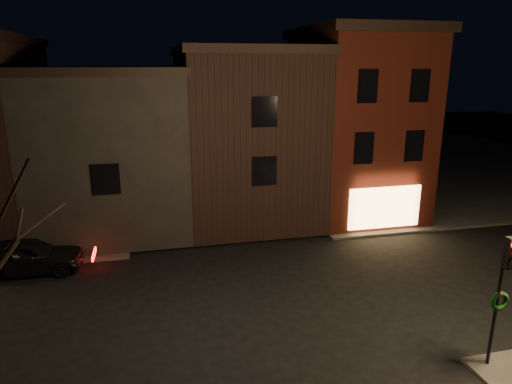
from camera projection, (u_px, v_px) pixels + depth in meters
ground at (260, 300)px, 17.37m from camera, size 120.00×120.00×0.00m
sidewalk_far_right at (426, 164)px, 40.46m from camera, size 30.00×30.00×0.12m
corner_building at (356, 122)px, 26.53m from camera, size 6.50×8.50×10.50m
row_building_a at (243, 133)px, 26.23m from camera, size 7.30×10.30×9.40m
row_building_b at (113, 146)px, 24.78m from camera, size 7.80×10.30×8.40m
traffic_signal at (503, 282)px, 12.66m from camera, size 0.58×0.38×4.05m
parked_car_a at (27, 256)px, 19.38m from camera, size 4.56×1.89×1.54m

